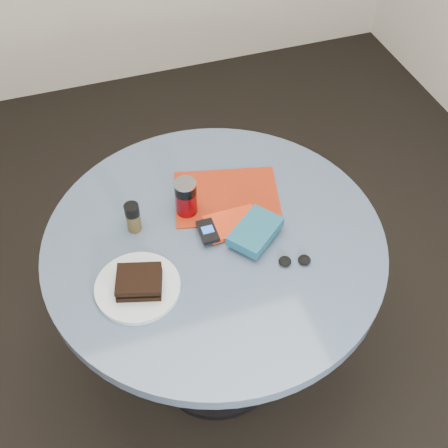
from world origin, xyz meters
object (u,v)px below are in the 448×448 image
object	(u,v)px
plate	(138,287)
novel	(255,231)
magazine	(227,196)
sandwich	(139,282)
soda_can	(186,198)
pepper_grinder	(133,217)
mp3_player	(208,231)
red_book	(233,224)
table	(215,271)
headphones	(295,261)

from	to	relation	value
plate	novel	distance (m)	0.37
magazine	sandwich	bearing A→B (deg)	-128.83
plate	soda_can	world-z (taller)	soda_can
pepper_grinder	mp3_player	bearing A→B (deg)	-26.89
pepper_grinder	red_book	bearing A→B (deg)	-16.62
red_book	table	bearing A→B (deg)	-159.76
soda_can	magazine	world-z (taller)	soda_can
pepper_grinder	novel	bearing A→B (deg)	-24.86
headphones	magazine	bearing A→B (deg)	107.94
soda_can	red_book	distance (m)	0.16
headphones	mp3_player	bearing A→B (deg)	140.41
magazine	mp3_player	distance (m)	0.17
mp3_player	plate	bearing A→B (deg)	-153.89
plate	red_book	xyz separation A→B (m)	(0.32, 0.13, 0.00)
sandwich	mp3_player	bearing A→B (deg)	27.65
sandwich	mp3_player	world-z (taller)	sandwich
plate	mp3_player	world-z (taller)	mp3_player
plate	table	bearing A→B (deg)	22.93
novel	pepper_grinder	bearing A→B (deg)	116.74
table	novel	bearing A→B (deg)	-20.71
plate	novel	size ratio (longest dim) A/B	1.47
headphones	novel	bearing A→B (deg)	122.57
sandwich	table	bearing A→B (deg)	24.37
red_book	sandwich	bearing A→B (deg)	-157.03
sandwich	red_book	xyz separation A→B (m)	(0.31, 0.14, -0.02)
sandwich	soda_can	distance (m)	0.31
table	headphones	world-z (taller)	headphones
mp3_player	pepper_grinder	bearing A→B (deg)	153.11
magazine	mp3_player	xyz separation A→B (m)	(-0.10, -0.14, 0.02)
table	novel	world-z (taller)	novel
table	plate	world-z (taller)	plate
magazine	novel	xyz separation A→B (m)	(0.02, -0.19, 0.03)
magazine	headphones	xyz separation A→B (m)	(0.10, -0.30, 0.01)
table	headphones	size ratio (longest dim) A/B	10.29
soda_can	mp3_player	size ratio (longest dim) A/B	1.42
sandwich	pepper_grinder	bearing A→B (deg)	81.38
magazine	headphones	world-z (taller)	headphones
headphones	table	bearing A→B (deg)	139.47
table	plate	distance (m)	0.32
sandwich	soda_can	world-z (taller)	soda_can
pepper_grinder	magazine	xyz separation A→B (m)	(0.30, 0.04, -0.05)
table	novel	size ratio (longest dim) A/B	6.35
sandwich	novel	size ratio (longest dim) A/B	0.90
headphones	red_book	bearing A→B (deg)	123.28
plate	sandwich	distance (m)	0.03
sandwich	novel	world-z (taller)	sandwich
plate	magazine	distance (m)	0.42
red_book	headphones	size ratio (longest dim) A/B	1.62
magazine	red_book	distance (m)	0.12
plate	pepper_grinder	xyz separation A→B (m)	(0.04, 0.21, 0.04)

